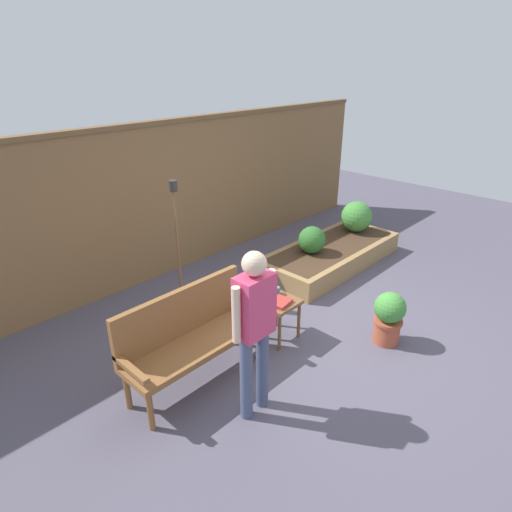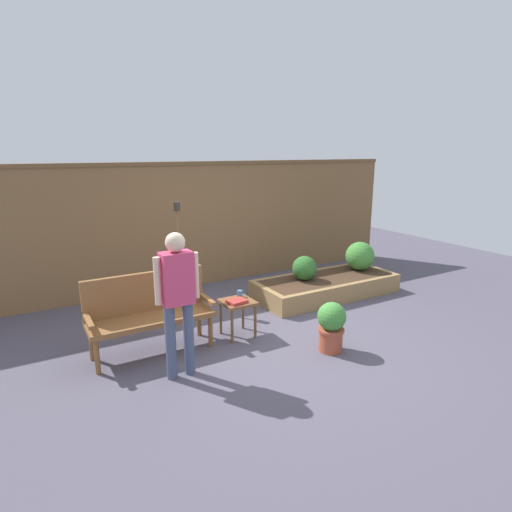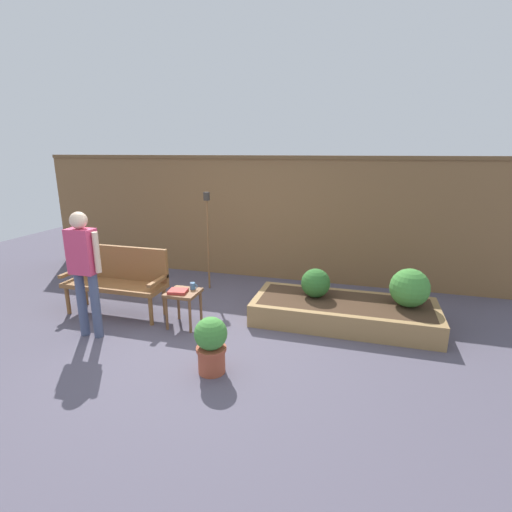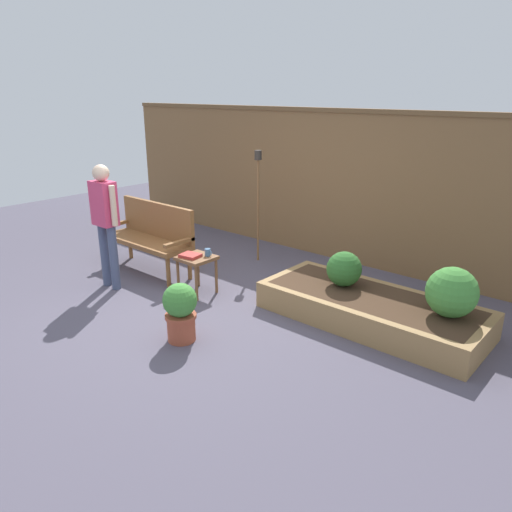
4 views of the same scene
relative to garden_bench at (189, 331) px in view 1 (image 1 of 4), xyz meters
The scene contains 12 objects.
ground_plane 1.59m from the garden_bench, 18.68° to the right, with size 14.00×14.00×0.00m, color #514C5B.
fence_back 2.61m from the garden_bench, 56.21° to the left, with size 8.40×0.14×2.16m.
garden_bench is the anchor object (origin of this frame).
side_table 1.11m from the garden_bench, ahead, with size 0.40×0.40×0.48m.
cup_on_table 1.18m from the garden_bench, ahead, with size 0.11×0.07×0.09m.
book_on_table 1.08m from the garden_bench, 12.47° to the right, with size 0.23×0.19×0.04m, color #B2332D.
potted_boxwood 2.17m from the garden_bench, 30.58° to the right, with size 0.34×0.34×0.61m.
raised_planter_bed 3.16m from the garden_bench, ahead, with size 2.40×1.00×0.30m.
shrub_near_bench 2.76m from the garden_bench, 12.16° to the left, with size 0.40×0.40×0.40m.
shrub_far_corner 3.94m from the garden_bench, ahead, with size 0.50×0.50×0.50m.
tiki_torch 1.62m from the garden_bench, 56.27° to the left, with size 0.10×0.10×1.60m.
person_by_bench 0.85m from the garden_bench, 82.07° to the right, with size 0.47×0.20×1.56m.
Camera 1 is at (-3.46, -2.34, 2.89)m, focal length 30.40 mm.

